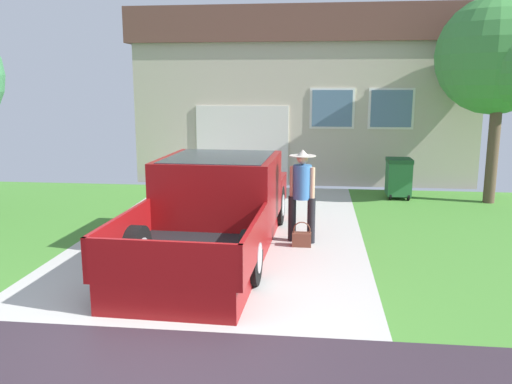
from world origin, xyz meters
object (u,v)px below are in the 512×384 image
at_px(house_with_garage, 305,95).
at_px(front_yard_tree, 504,58).
at_px(pickup_truck, 219,206).
at_px(person_with_hat, 302,189).
at_px(wheeled_trash_bin, 399,177).
at_px(handbag, 302,238).

height_order(house_with_garage, front_yard_tree, house_with_garage).
xyz_separation_m(pickup_truck, house_with_garage, (1.29, 9.05, 1.81)).
bearing_deg(front_yard_tree, person_with_hat, -138.60).
bearing_deg(wheeled_trash_bin, pickup_truck, -130.08).
relative_size(person_with_hat, house_with_garage, 0.17).
distance_m(house_with_garage, wheeled_trash_bin, 5.55).
relative_size(handbag, house_with_garage, 0.04).
relative_size(handbag, front_yard_tree, 0.09).
xyz_separation_m(front_yard_tree, wheeled_trash_bin, (-2.26, 0.09, -2.89)).
distance_m(front_yard_tree, wheeled_trash_bin, 3.67).
height_order(pickup_truck, front_yard_tree, front_yard_tree).
relative_size(house_with_garage, front_yard_tree, 2.05).
xyz_separation_m(person_with_hat, wheeled_trash_bin, (2.32, 4.13, -0.43)).
bearing_deg(house_with_garage, person_with_hat, -88.87).
height_order(handbag, front_yard_tree, front_yard_tree).
relative_size(front_yard_tree, wheeled_trash_bin, 4.83).
bearing_deg(house_with_garage, handbag, -88.80).
bearing_deg(person_with_hat, front_yard_tree, -120.00).
relative_size(person_with_hat, wheeled_trash_bin, 1.67).
bearing_deg(handbag, pickup_truck, -177.35).
height_order(house_with_garage, wheeled_trash_bin, house_with_garage).
xyz_separation_m(handbag, front_yard_tree, (4.56, 4.33, 3.30)).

